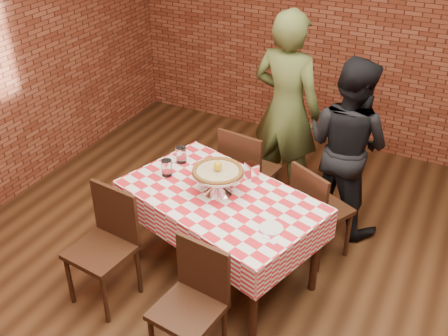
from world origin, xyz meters
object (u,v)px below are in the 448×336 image
(pizza_stand, at_px, (218,182))
(table, at_px, (221,236))
(chair_near_right, at_px, (187,312))
(chair_far_right, at_px, (322,211))
(condiment_caddy, at_px, (252,171))
(water_glass_right, at_px, (181,155))
(diner_black, at_px, (347,146))
(diner_olive, at_px, (286,109))
(pizza, at_px, (218,171))
(water_glass_left, at_px, (167,168))
(chair_far_left, at_px, (250,171))
(chair_near_left, at_px, (101,251))

(pizza_stand, bearing_deg, table, -35.21)
(chair_near_right, xyz_separation_m, chair_far_right, (0.42, 1.44, -0.00))
(pizza_stand, relative_size, condiment_caddy, 2.95)
(water_glass_right, relative_size, diner_black, 0.08)
(chair_near_right, height_order, diner_olive, diner_olive)
(condiment_caddy, distance_m, chair_near_right, 1.23)
(chair_near_right, bearing_deg, pizza, 111.71)
(water_glass_left, relative_size, chair_far_right, 0.15)
(water_glass_left, relative_size, chair_far_left, 0.15)
(chair_near_right, relative_size, chair_far_left, 0.97)
(pizza, xyz_separation_m, chair_far_right, (0.66, 0.56, -0.50))
(water_glass_right, distance_m, chair_far_right, 1.23)
(pizza, height_order, water_glass_left, pizza)
(chair_near_right, bearing_deg, diner_black, 84.04)
(condiment_caddy, xyz_separation_m, diner_olive, (-0.10, 0.97, 0.09))
(chair_near_right, bearing_deg, water_glass_left, 134.23)
(pizza_stand, xyz_separation_m, diner_olive, (0.05, 1.25, 0.07))
(chair_near_right, bearing_deg, diner_olive, 101.69)
(table, xyz_separation_m, water_glass_right, (-0.51, 0.28, 0.45))
(pizza, relative_size, chair_near_right, 0.43)
(condiment_caddy, bearing_deg, chair_near_right, -55.71)
(pizza, distance_m, chair_near_right, 1.04)
(water_glass_left, distance_m, chair_far_right, 1.30)
(chair_far_left, height_order, diner_black, diner_black)
(water_glass_right, relative_size, chair_near_left, 0.15)
(water_glass_left, xyz_separation_m, diner_black, (1.14, 1.05, -0.04))
(table, height_order, pizza, pizza)
(condiment_caddy, distance_m, diner_black, 0.95)
(water_glass_right, relative_size, chair_near_right, 0.15)
(table, distance_m, diner_black, 1.34)
(water_glass_right, distance_m, chair_near_right, 1.39)
(table, bearing_deg, diner_olive, 89.54)
(pizza, bearing_deg, diner_olive, 87.78)
(condiment_caddy, relative_size, chair_far_left, 0.15)
(pizza_stand, height_order, pizza, pizza)
(chair_near_right, xyz_separation_m, diner_olive, (-0.19, 2.13, 0.48))
(pizza_stand, xyz_separation_m, diner_black, (0.67, 1.08, -0.06))
(pizza, xyz_separation_m, chair_near_right, (0.24, -0.88, -0.50))
(table, xyz_separation_m, condiment_caddy, (0.11, 0.31, 0.45))
(table, distance_m, pizza, 0.56)
(water_glass_left, distance_m, chair_near_left, 0.80)
(diner_olive, relative_size, diner_black, 1.17)
(chair_near_left, distance_m, diner_black, 2.19)
(water_glass_left, distance_m, condiment_caddy, 0.66)
(chair_far_left, xyz_separation_m, diner_black, (0.78, 0.25, 0.33))
(water_glass_right, relative_size, chair_far_left, 0.15)
(pizza, distance_m, diner_black, 1.28)
(chair_near_left, height_order, diner_olive, diner_olive)
(pizza, height_order, chair_near_left, pizza)
(chair_near_left, xyz_separation_m, diner_olive, (0.66, 1.92, 0.47))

